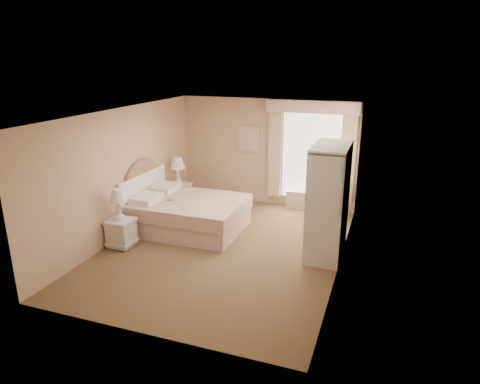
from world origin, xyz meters
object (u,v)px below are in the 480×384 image
at_px(armoire, 328,211).
at_px(nightstand_far, 179,189).
at_px(nightstand_near, 121,225).
at_px(cafe_chair, 318,196).
at_px(bed, 184,212).
at_px(round_table, 334,196).

bearing_deg(armoire, nightstand_far, 159.70).
bearing_deg(nightstand_near, armoire, 14.86).
distance_m(cafe_chair, armoire, 1.96).
xyz_separation_m(bed, nightstand_near, (-0.72, -1.17, 0.06)).
height_order(nightstand_far, armoire, armoire).
distance_m(nightstand_near, round_table, 4.59).
distance_m(nightstand_near, armoire, 3.80).
relative_size(nightstand_near, nightstand_far, 0.94).
distance_m(nightstand_near, cafe_chair, 4.26).
bearing_deg(nightstand_near, nightstand_far, 90.00).
distance_m(bed, cafe_chair, 2.96).
xyz_separation_m(cafe_chair, armoire, (0.48, -1.86, 0.36)).
bearing_deg(round_table, nightstand_near, -139.65).
bearing_deg(cafe_chair, armoire, -50.93).
relative_size(bed, nightstand_near, 1.95).
bearing_deg(round_table, bed, -147.05).
relative_size(bed, cafe_chair, 2.67).
distance_m(bed, armoire, 2.97).
bearing_deg(armoire, cafe_chair, 104.31).
relative_size(nightstand_near, round_table, 1.62).
bearing_deg(nightstand_far, cafe_chair, 9.14).
distance_m(nightstand_far, armoire, 3.91).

